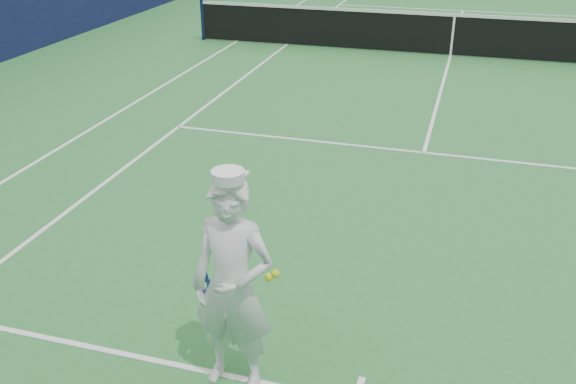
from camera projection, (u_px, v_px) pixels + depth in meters
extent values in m
plane|color=#2C7434|center=(450.00, 56.00, 15.37)|extent=(80.00, 80.00, 0.00)
cube|color=white|center=(236.00, 42.00, 16.76)|extent=(0.06, 23.83, 0.01)
cube|color=white|center=(286.00, 45.00, 16.41)|extent=(0.06, 23.77, 0.01)
cube|color=white|center=(463.00, 11.00, 20.90)|extent=(8.23, 0.06, 0.01)
cube|color=white|center=(424.00, 153.00, 9.83)|extent=(8.23, 0.06, 0.01)
cube|color=white|center=(450.00, 56.00, 15.36)|extent=(0.06, 12.80, 0.01)
cylinder|color=#141E4C|center=(203.00, 19.00, 16.77)|extent=(0.09, 0.09, 1.07)
cube|color=black|center=(453.00, 35.00, 15.15)|extent=(12.79, 0.02, 0.92)
cube|color=white|center=(455.00, 15.00, 14.95)|extent=(12.79, 0.04, 0.07)
cube|color=white|center=(452.00, 37.00, 15.16)|extent=(0.05, 0.03, 0.94)
imported|color=white|center=(233.00, 288.00, 4.92)|extent=(0.70, 0.49, 1.84)
cylinder|color=white|center=(228.00, 176.00, 4.51)|extent=(0.24, 0.24, 0.08)
cube|color=white|center=(236.00, 173.00, 4.64)|extent=(0.19, 0.11, 0.02)
cylinder|color=navy|center=(205.00, 272.00, 5.06)|extent=(0.04, 0.09, 0.22)
cube|color=#2027AE|center=(209.00, 287.00, 5.19)|extent=(0.02, 0.02, 0.14)
torus|color=#2027AE|center=(214.00, 304.00, 5.33)|extent=(0.30, 0.12, 0.29)
cube|color=beige|center=(214.00, 304.00, 5.33)|extent=(0.22, 0.02, 0.30)
sphere|color=#D5EE1B|center=(269.00, 277.00, 4.89)|extent=(0.07, 0.07, 0.07)
sphere|color=#D5EE1B|center=(275.00, 274.00, 4.87)|extent=(0.07, 0.07, 0.07)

